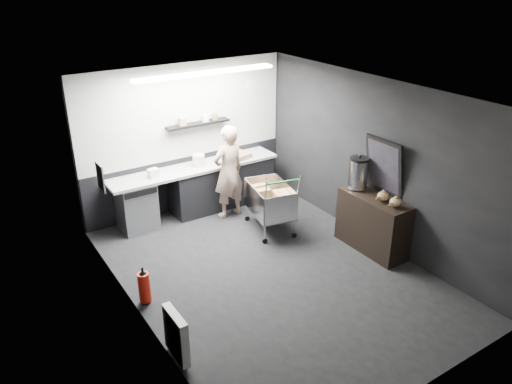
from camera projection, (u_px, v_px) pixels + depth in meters
floor at (271, 272)px, 7.50m from camera, size 5.50×5.50×0.00m
ceiling at (273, 95)px, 6.38m from camera, size 5.50×5.50×0.00m
wall_back at (186, 138)px, 9.04m from camera, size 5.50×0.00×5.50m
wall_front at (433, 288)px, 4.85m from camera, size 5.50×0.00×5.50m
wall_left at (134, 228)px, 5.95m from camera, size 0.00×5.50×5.50m
wall_right at (375, 162)px, 7.93m from camera, size 0.00×5.50×5.50m
kitchen_wall_panel at (184, 111)px, 8.82m from camera, size 3.95×0.02×1.70m
dado_panel at (189, 181)px, 9.38m from camera, size 3.95×0.02×1.00m
floating_shelf at (198, 124)px, 8.93m from camera, size 1.20×0.22×0.04m
wall_clock at (251, 85)px, 9.38m from camera, size 0.20×0.03×0.20m
poster at (100, 177)px, 6.87m from camera, size 0.02×0.30×0.40m
poster_red_band at (100, 172)px, 6.84m from camera, size 0.02×0.22×0.10m
radiator at (176, 335)px, 5.71m from camera, size 0.10×0.50×0.60m
ceiling_strip at (206, 73)px, 7.80m from camera, size 2.40×0.20×0.04m
prep_counter at (203, 188)px, 9.22m from camera, size 3.20×0.61×0.90m
person at (228, 172)px, 8.86m from camera, size 0.67×0.47×1.72m
shopping_cart at (270, 201)px, 8.51m from camera, size 0.81×1.13×1.12m
sideboard at (372, 216)px, 7.92m from camera, size 0.52×1.22×1.83m
fire_extinguisher at (144, 286)px, 6.73m from camera, size 0.16×0.16×0.54m
cardboard_box at (237, 156)px, 9.34m from camera, size 0.53×0.45×0.09m
pink_tub at (199, 160)px, 8.97m from camera, size 0.22×0.22×0.22m
white_container at (153, 173)px, 8.50m from camera, size 0.19×0.15×0.15m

